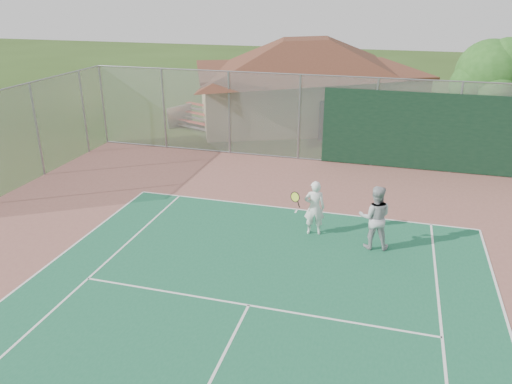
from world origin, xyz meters
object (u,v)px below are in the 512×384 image
player_white_front (314,208)px  player_grey_back (375,218)px  clubhouse (305,72)px  bleachers (204,117)px  tree (492,76)px

player_white_front → player_grey_back: size_ratio=0.90×
clubhouse → player_grey_back: bearing=-94.9°
clubhouse → bleachers: (-4.62, -2.92, -2.02)m
clubhouse → tree: 9.01m
player_white_front → player_grey_back: bearing=157.7°
player_white_front → bleachers: bearing=-64.2°
tree → bleachers: bearing=-179.1°
bleachers → player_grey_back: 14.12m
player_white_front → clubhouse: bearing=-87.9°
bleachers → tree: (13.20, 0.22, 2.60)m
clubhouse → player_grey_back: (4.52, -13.68, -1.68)m
bleachers → tree: bearing=23.2°
clubhouse → tree: size_ratio=2.90×
bleachers → tree: 13.45m
clubhouse → player_white_front: bearing=-101.2°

